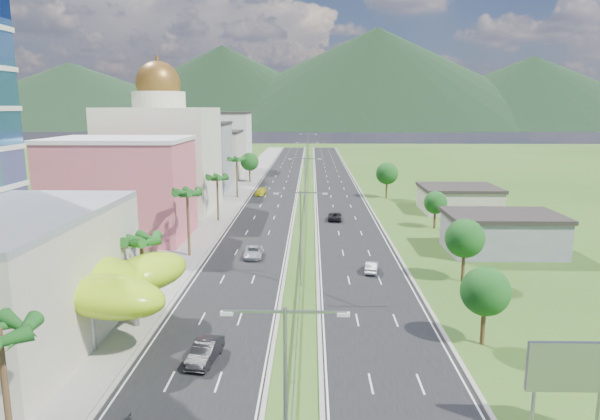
{
  "coord_description": "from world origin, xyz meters",
  "views": [
    {
      "loc": [
        1.21,
        -48.45,
        20.17
      ],
      "look_at": [
        -0.26,
        19.54,
        7.0
      ],
      "focal_mm": 32.0,
      "sensor_mm": 36.0,
      "label": 1
    }
  ],
  "objects": [
    {
      "name": "lime_canopy",
      "position": [
        -20.0,
        -4.0,
        4.99
      ],
      "size": [
        18.0,
        15.0,
        7.4
      ],
      "color": "#A8DD15",
      "rests_on": "ground"
    },
    {
      "name": "road_left",
      "position": [
        -7.5,
        90.0,
        0.02
      ],
      "size": [
        11.0,
        260.0,
        0.04
      ],
      "primitive_type": "cube",
      "color": "black",
      "rests_on": "ground"
    },
    {
      "name": "leafy_tree_rb",
      "position": [
        19.0,
        12.0,
        5.18
      ],
      "size": [
        4.55,
        4.55,
        7.47
      ],
      "color": "#47301C",
      "rests_on": "ground"
    },
    {
      "name": "midrise_beige",
      "position": [
        -27.0,
        102.0,
        6.5
      ],
      "size": [
        16.0,
        15.0,
        13.0
      ],
      "primitive_type": "cube",
      "color": "#B5AE95",
      "rests_on": "ground"
    },
    {
      "name": "streetlight_median_c",
      "position": [
        0.0,
        50.0,
        6.75
      ],
      "size": [
        6.04,
        0.25,
        11.0
      ],
      "color": "gray",
      "rests_on": "ground"
    },
    {
      "name": "midrise_grey",
      "position": [
        -27.0,
        80.0,
        8.0
      ],
      "size": [
        16.0,
        15.0,
        16.0
      ],
      "primitive_type": "cube",
      "color": "gray",
      "rests_on": "ground"
    },
    {
      "name": "leafy_tree_ra",
      "position": [
        16.0,
        -5.0,
        4.78
      ],
      "size": [
        4.2,
        4.2,
        6.9
      ],
      "color": "#47301C",
      "rests_on": "ground"
    },
    {
      "name": "palm_tree_e",
      "position": [
        -15.5,
        70.0,
        8.31
      ],
      "size": [
        3.6,
        3.6,
        9.4
      ],
      "color": "#47301C",
      "rests_on": "ground"
    },
    {
      "name": "road_right",
      "position": [
        7.5,
        90.0,
        0.02
      ],
      "size": [
        11.0,
        260.0,
        0.04
      ],
      "primitive_type": "cube",
      "color": "black",
      "rests_on": "ground"
    },
    {
      "name": "streetlight_median_b",
      "position": [
        0.0,
        10.0,
        6.75
      ],
      "size": [
        6.04,
        0.25,
        11.0
      ],
      "color": "gray",
      "rests_on": "ground"
    },
    {
      "name": "leafy_tree_rc",
      "position": [
        22.0,
        40.0,
        4.37
      ],
      "size": [
        3.85,
        3.85,
        6.33
      ],
      "color": "#47301C",
      "rests_on": "ground"
    },
    {
      "name": "streetlight_median_e",
      "position": [
        0.0,
        140.0,
        6.75
      ],
      "size": [
        6.04,
        0.25,
        11.0
      ],
      "color": "gray",
      "rests_on": "ground"
    },
    {
      "name": "car_dark_left",
      "position": [
        -7.28,
        -8.73,
        0.87
      ],
      "size": [
        2.47,
        5.22,
        1.65
      ],
      "primitive_type": "imported",
      "rotation": [
        0.0,
        0.0,
        -0.15
      ],
      "color": "black",
      "rests_on": "road_left"
    },
    {
      "name": "ground",
      "position": [
        0.0,
        0.0,
        0.0
      ],
      "size": [
        500.0,
        500.0,
        0.0
      ],
      "primitive_type": "plane",
      "color": "#2D5119",
      "rests_on": "ground"
    },
    {
      "name": "palm_tree_d",
      "position": [
        -15.5,
        45.0,
        7.54
      ],
      "size": [
        3.6,
        3.6,
        8.6
      ],
      "color": "#47301C",
      "rests_on": "ground"
    },
    {
      "name": "median_guardrail",
      "position": [
        0.0,
        71.99,
        0.62
      ],
      "size": [
        0.1,
        216.06,
        0.76
      ],
      "color": "gray",
      "rests_on": "ground"
    },
    {
      "name": "billboard",
      "position": [
        17.0,
        -18.0,
        4.42
      ],
      "size": [
        5.2,
        0.35,
        6.2
      ],
      "color": "gray",
      "rests_on": "ground"
    },
    {
      "name": "shed_near",
      "position": [
        28.0,
        25.0,
        2.5
      ],
      "size": [
        15.0,
        10.0,
        5.0
      ],
      "primitive_type": "cube",
      "color": "gray",
      "rests_on": "ground"
    },
    {
      "name": "pink_shophouse",
      "position": [
        -28.0,
        32.0,
        7.5
      ],
      "size": [
        20.0,
        15.0,
        15.0
      ],
      "primitive_type": "cube",
      "color": "#D7586B",
      "rests_on": "ground"
    },
    {
      "name": "car_dark_far_right",
      "position": [
        5.45,
        46.02,
        0.76
      ],
      "size": [
        2.66,
        5.29,
        1.44
      ],
      "primitive_type": "imported",
      "rotation": [
        0.0,
        0.0,
        3.09
      ],
      "color": "black",
      "rests_on": "road_right"
    },
    {
      "name": "sidewalk_left",
      "position": [
        -17.0,
        90.0,
        0.06
      ],
      "size": [
        7.0,
        260.0,
        0.12
      ],
      "primitive_type": "cube",
      "color": "gray",
      "rests_on": "ground"
    },
    {
      "name": "streetlight_median_a",
      "position": [
        0.0,
        -25.0,
        6.75
      ],
      "size": [
        6.04,
        0.25,
        11.0
      ],
      "color": "gray",
      "rests_on": "ground"
    },
    {
      "name": "car_yellow_far_left",
      "position": [
        -10.56,
        73.82,
        0.78
      ],
      "size": [
        2.57,
        5.28,
        1.48
      ],
      "primitive_type": "imported",
      "rotation": [
        0.0,
        0.0,
        -0.1
      ],
      "color": "gold",
      "rests_on": "road_left"
    },
    {
      "name": "leafy_tree_rd",
      "position": [
        18.0,
        70.0,
        5.58
      ],
      "size": [
        4.9,
        4.9,
        8.05
      ],
      "color": "#47301C",
      "rests_on": "ground"
    },
    {
      "name": "midrise_white",
      "position": [
        -27.0,
        125.0,
        9.0
      ],
      "size": [
        16.0,
        15.0,
        18.0
      ],
      "primitive_type": "cube",
      "color": "silver",
      "rests_on": "ground"
    },
    {
      "name": "leafy_tree_lfar",
      "position": [
        -15.5,
        95.0,
        5.58
      ],
      "size": [
        4.9,
        4.9,
        8.05
      ],
      "color": "#47301C",
      "rests_on": "ground"
    },
    {
      "name": "streetlight_median_d",
      "position": [
        0.0,
        95.0,
        6.75
      ],
      "size": [
        6.04,
        0.25,
        11.0
      ],
      "color": "gray",
      "rests_on": "ground"
    },
    {
      "name": "palm_tree_b",
      "position": [
        -15.5,
        2.0,
        7.06
      ],
      "size": [
        3.6,
        3.6,
        8.1
      ],
      "color": "#47301C",
      "rests_on": "ground"
    },
    {
      "name": "shed_far",
      "position": [
        30.0,
        55.0,
        2.2
      ],
      "size": [
        14.0,
        12.0,
        4.4
      ],
      "primitive_type": "cube",
      "color": "#B5AE95",
      "rests_on": "ground"
    },
    {
      "name": "motorcycle",
      "position": [
        -10.47,
        -17.7,
        0.58
      ],
      "size": [
        0.71,
        1.74,
        1.08
      ],
      "primitive_type": "imported",
      "rotation": [
        0.0,
        0.0,
        0.12
      ],
      "color": "black",
      "rests_on": "road_left"
    },
    {
      "name": "mountain_ridge",
      "position": [
        60.0,
        450.0,
        0.0
      ],
      "size": [
        860.0,
        140.0,
        90.0
      ],
      "primitive_type": null,
      "color": "black",
      "rests_on": "ground"
    },
    {
      "name": "domed_building",
      "position": [
        -28.0,
        55.0,
        11.35
      ],
      "size": [
        20.0,
        20.0,
        28.7
      ],
      "color": "beige",
      "rests_on": "ground"
    },
    {
      "name": "palm_tree_c",
      "position": [
        -15.5,
        22.0,
        8.5
      ],
      "size": [
        3.6,
        3.6,
        9.6
      ],
      "color": "#47301C",
      "rests_on": "ground"
    },
    {
      "name": "car_silver_right",
      "position": [
        8.7,
        15.23,
        0.71
      ],
      "size": [
        2.11,
        4.28,
        1.35
      ],
      "primitive_type": "imported",
      "rotation": [
        0.0,
        0.0,
        2.97
      ],
      "color": "#A2A5AA",
      "rests_on": "road_right"
    },
    {
      "name": "car_silver_mid_left",
      "position": [
        -6.67,
        21.55,
        0.76
      ],
      "size": [
        2.53,
        5.25,
        1.44
      ],
      "primitive_type": "imported",
      "rotation": [
        0.0,
        0.0,
        0.03
      ],
      "color": "#B1B5BA",
      "rests_on": "road_left"
    }
  ]
}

